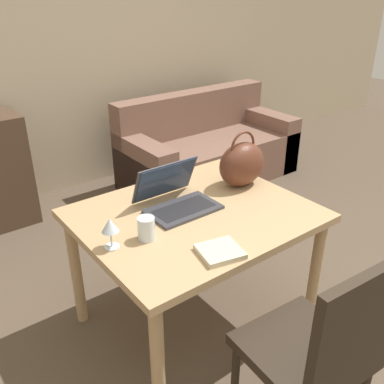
{
  "coord_description": "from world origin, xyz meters",
  "views": [
    {
      "loc": [
        -1.28,
        -0.9,
        1.78
      ],
      "look_at": [
        -0.13,
        0.59,
        0.84
      ],
      "focal_mm": 40.0,
      "sensor_mm": 36.0,
      "label": 1
    }
  ],
  "objects_px": {
    "couch": "(207,151)",
    "laptop": "(175,195)",
    "drinking_glass": "(146,229)",
    "wine_glass": "(110,227)",
    "handbag": "(242,164)",
    "chair": "(321,349)"
  },
  "relations": [
    {
      "from": "chair",
      "to": "laptop",
      "type": "height_order",
      "value": "chair"
    },
    {
      "from": "drinking_glass",
      "to": "handbag",
      "type": "bearing_deg",
      "value": 12.42
    },
    {
      "from": "laptop",
      "to": "wine_glass",
      "type": "height_order",
      "value": "laptop"
    },
    {
      "from": "wine_glass",
      "to": "handbag",
      "type": "bearing_deg",
      "value": 8.1
    },
    {
      "from": "chair",
      "to": "couch",
      "type": "xyz_separation_m",
      "value": [
        1.38,
        2.37,
        -0.24
      ]
    },
    {
      "from": "couch",
      "to": "handbag",
      "type": "xyz_separation_m",
      "value": [
        -0.92,
        -1.42,
        0.56
      ]
    },
    {
      "from": "chair",
      "to": "couch",
      "type": "relative_size",
      "value": 0.56
    },
    {
      "from": "laptop",
      "to": "wine_glass",
      "type": "distance_m",
      "value": 0.48
    },
    {
      "from": "drinking_glass",
      "to": "handbag",
      "type": "distance_m",
      "value": 0.76
    },
    {
      "from": "couch",
      "to": "laptop",
      "type": "xyz_separation_m",
      "value": [
        -1.37,
        -1.39,
        0.49
      ]
    },
    {
      "from": "chair",
      "to": "handbag",
      "type": "relative_size",
      "value": 2.95
    },
    {
      "from": "laptop",
      "to": "couch",
      "type": "bearing_deg",
      "value": 45.58
    },
    {
      "from": "chair",
      "to": "laptop",
      "type": "xyz_separation_m",
      "value": [
        0.02,
        0.98,
        0.25
      ]
    },
    {
      "from": "drinking_glass",
      "to": "wine_glass",
      "type": "relative_size",
      "value": 0.76
    },
    {
      "from": "couch",
      "to": "laptop",
      "type": "bearing_deg",
      "value": -134.42
    },
    {
      "from": "couch",
      "to": "drinking_glass",
      "type": "height_order",
      "value": "drinking_glass"
    },
    {
      "from": "laptop",
      "to": "drinking_glass",
      "type": "relative_size",
      "value": 3.34
    },
    {
      "from": "couch",
      "to": "laptop",
      "type": "relative_size",
      "value": 4.64
    },
    {
      "from": "wine_glass",
      "to": "handbag",
      "type": "xyz_separation_m",
      "value": [
        0.89,
        0.13,
        0.03
      ]
    },
    {
      "from": "couch",
      "to": "handbag",
      "type": "bearing_deg",
      "value": -122.94
    },
    {
      "from": "wine_glass",
      "to": "handbag",
      "type": "height_order",
      "value": "handbag"
    },
    {
      "from": "couch",
      "to": "laptop",
      "type": "height_order",
      "value": "laptop"
    }
  ]
}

